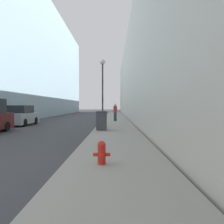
# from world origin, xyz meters

# --- Properties ---
(sidewalk_right) EXTENTS (2.87, 60.00, 0.14)m
(sidewalk_right) POSITION_xyz_m (5.34, 18.00, 0.07)
(sidewalk_right) COLOR gray
(sidewalk_right) RESTS_ON ground
(building_left_glass) EXTENTS (12.00, 60.00, 17.97)m
(building_left_glass) POSITION_xyz_m (-10.51, 26.00, 8.99)
(building_left_glass) COLOR #99B7C6
(building_left_glass) RESTS_ON ground
(building_right_stone) EXTENTS (12.00, 60.00, 11.10)m
(building_right_stone) POSITION_xyz_m (12.88, 26.00, 5.55)
(building_right_stone) COLOR beige
(building_right_stone) RESTS_ON ground
(fire_hydrant) EXTENTS (0.45, 0.33, 0.61)m
(fire_hydrant) POSITION_xyz_m (4.93, 1.54, 0.46)
(fire_hydrant) COLOR red
(fire_hydrant) RESTS_ON sidewalk_right
(trash_bin) EXTENTS (0.66, 0.59, 1.18)m
(trash_bin) POSITION_xyz_m (4.46, 9.49, 0.75)
(trash_bin) COLOR #3D3D42
(trash_bin) RESTS_ON sidewalk_right
(lamppost) EXTENTS (0.45, 0.45, 5.25)m
(lamppost) POSITION_xyz_m (4.31, 13.40, 3.69)
(lamppost) COLOR #2D332D
(lamppost) RESTS_ON sidewalk_right
(parked_sedan_near) EXTENTS (1.94, 4.02, 1.70)m
(parked_sedan_near) POSITION_xyz_m (-2.81, 14.49, 0.78)
(parked_sedan_near) COLOR #A3A8B2
(parked_sedan_near) RESTS_ON ground
(pedestrian_on_sidewalk) EXTENTS (0.35, 0.23, 1.73)m
(pedestrian_on_sidewalk) POSITION_xyz_m (5.34, 17.74, 1.01)
(pedestrian_on_sidewalk) COLOR #2D3347
(pedestrian_on_sidewalk) RESTS_ON sidewalk_right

